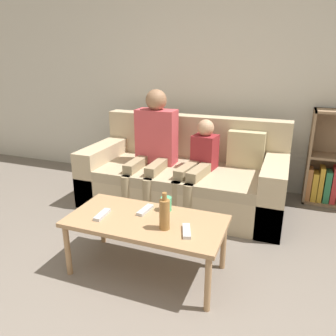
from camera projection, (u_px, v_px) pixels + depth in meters
The scene contains 10 objects.
wall_back at pixel (217, 73), 3.65m from camera, with size 12.00×0.06×2.60m.
couch at pixel (185, 177), 3.40m from camera, with size 2.00×0.94×0.87m.
coffee_table at pixel (146, 225), 2.26m from camera, with size 1.08×0.53×0.42m.
person_adult at pixel (154, 140), 3.30m from camera, with size 0.41×0.65×1.17m.
person_child at pixel (198, 163), 3.13m from camera, with size 0.31×0.67×0.90m.
cup_near at pixel (166, 204), 2.36m from camera, with size 0.08×0.08×0.10m.
tv_remote_0 at pixel (145, 210), 2.35m from camera, with size 0.06×0.17×0.02m.
tv_remote_1 at pixel (102, 215), 2.28m from camera, with size 0.06×0.17×0.02m.
tv_remote_2 at pixel (187, 231), 2.07m from camera, with size 0.10×0.18×0.02m.
bottle at pixel (165, 214), 2.09m from camera, with size 0.07×0.07×0.25m.
Camera 1 is at (0.84, -0.93, 1.48)m, focal length 35.00 mm.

